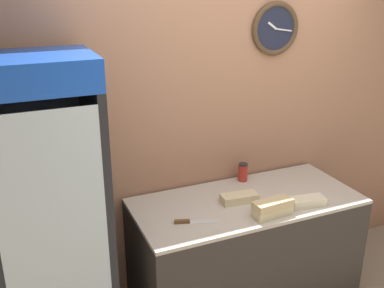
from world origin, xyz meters
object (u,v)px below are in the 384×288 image
(sandwich_flat_left, at_px, (307,201))
(condiment_jar, at_px, (243,172))
(sandwich_flat_right, at_px, (239,198))
(sandwich_stack_bottom, at_px, (272,212))
(beverage_cooler, at_px, (47,202))
(sandwich_stack_middle, at_px, (273,204))
(chefs_knife, at_px, (190,222))

(sandwich_flat_left, relative_size, condiment_jar, 1.83)
(sandwich_flat_right, bearing_deg, condiment_jar, 56.88)
(sandwich_flat_right, bearing_deg, sandwich_flat_left, -29.44)
(sandwich_stack_bottom, bearing_deg, sandwich_flat_right, 110.93)
(sandwich_flat_right, bearing_deg, beverage_cooler, 175.52)
(sandwich_stack_middle, bearing_deg, condiment_jar, 80.63)
(sandwich_stack_middle, bearing_deg, beverage_cooler, 165.22)
(sandwich_stack_bottom, xyz_separation_m, condiment_jar, (0.09, 0.57, 0.04))
(sandwich_flat_right, distance_m, chefs_knife, 0.46)
(sandwich_stack_middle, relative_size, condiment_jar, 1.94)
(sandwich_flat_left, height_order, sandwich_flat_right, sandwich_flat_right)
(sandwich_stack_middle, bearing_deg, sandwich_stack_bottom, 180.00)
(sandwich_stack_bottom, height_order, chefs_knife, sandwich_stack_bottom)
(sandwich_flat_left, bearing_deg, condiment_jar, 112.22)
(sandwich_flat_right, height_order, condiment_jar, condiment_jar)
(condiment_jar, bearing_deg, sandwich_flat_right, -123.12)
(sandwich_stack_bottom, height_order, sandwich_flat_left, sandwich_stack_bottom)
(beverage_cooler, relative_size, chefs_knife, 7.12)
(sandwich_stack_middle, bearing_deg, chefs_knife, 165.89)
(sandwich_flat_left, bearing_deg, beverage_cooler, 168.91)
(sandwich_stack_bottom, distance_m, sandwich_flat_right, 0.29)
(beverage_cooler, distance_m, sandwich_flat_left, 1.76)
(sandwich_stack_middle, relative_size, chefs_knife, 1.01)
(beverage_cooler, xyz_separation_m, sandwich_flat_left, (1.71, -0.34, -0.19))
(beverage_cooler, xyz_separation_m, chefs_knife, (0.85, -0.23, -0.21))
(sandwich_flat_left, bearing_deg, sandwich_stack_bottom, -173.86)
(condiment_jar, bearing_deg, chefs_knife, -146.04)
(sandwich_stack_middle, height_order, chefs_knife, sandwich_stack_middle)
(sandwich_stack_middle, relative_size, sandwich_flat_right, 1.03)
(sandwich_flat_right, xyz_separation_m, chefs_knife, (-0.44, -0.13, -0.02))
(beverage_cooler, distance_m, sandwich_stack_middle, 1.46)
(beverage_cooler, xyz_separation_m, sandwich_stack_middle, (1.40, -0.37, -0.13))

